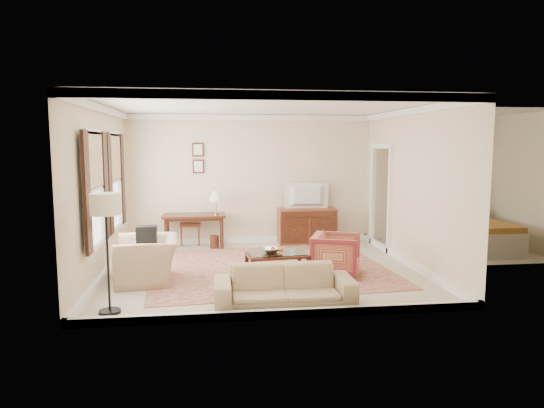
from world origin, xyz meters
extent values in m
cube|color=beige|center=(0.00, 0.00, 0.00)|extent=(5.50, 5.00, 0.01)
cube|color=white|center=(0.00, 0.00, 2.90)|extent=(5.50, 5.00, 0.01)
cube|color=beige|center=(0.00, 2.50, 1.45)|extent=(5.50, 0.01, 2.90)
cube|color=beige|center=(0.00, -2.50, 1.45)|extent=(5.50, 0.01, 2.90)
cube|color=beige|center=(-2.75, 0.00, 1.45)|extent=(0.01, 5.00, 2.90)
cube|color=beige|center=(2.75, 0.00, 1.45)|extent=(0.01, 5.00, 2.90)
cube|color=beige|center=(4.25, 1.15, 0.00)|extent=(3.00, 2.70, 0.01)
cube|color=beige|center=(5.75, 1.15, 1.45)|extent=(0.01, 2.70, 2.90)
cube|color=maroon|center=(0.11, 0.09, 0.01)|extent=(4.44, 3.88, 0.01)
cube|color=#4C2315|center=(-1.28, 2.07, 0.71)|extent=(1.34, 0.67, 0.05)
cylinder|color=#4C2315|center=(-1.86, 1.81, 0.34)|extent=(0.07, 0.07, 0.68)
cylinder|color=#4C2315|center=(-0.69, 1.81, 0.34)|extent=(0.07, 0.07, 0.68)
cylinder|color=#4C2315|center=(-1.86, 2.32, 0.34)|extent=(0.07, 0.07, 0.68)
cylinder|color=#4C2315|center=(-0.69, 2.32, 0.34)|extent=(0.07, 0.07, 0.68)
cube|color=brown|center=(1.24, 2.22, 0.40)|extent=(1.30, 0.50, 0.80)
imported|color=black|center=(1.24, 2.20, 1.27)|extent=(0.95, 0.55, 0.12)
cube|color=#4C2315|center=(0.18, -0.53, 0.38)|extent=(1.06, 0.69, 0.04)
cube|color=silver|center=(0.18, -0.53, 0.42)|extent=(0.99, 0.62, 0.01)
cube|color=silver|center=(0.18, -0.53, 0.14)|extent=(0.97, 0.60, 0.02)
cube|color=#4C2315|center=(-0.26, -0.84, 0.19)|extent=(0.07, 0.07, 0.38)
cube|color=#4C2315|center=(0.67, -0.74, 0.19)|extent=(0.07, 0.07, 0.38)
cube|color=#4C2315|center=(-0.32, -0.31, 0.19)|extent=(0.07, 0.07, 0.38)
cube|color=#4C2315|center=(0.62, -0.22, 0.19)|extent=(0.07, 0.07, 0.38)
imported|color=silver|center=(0.08, -0.47, 0.48)|extent=(0.42, 0.42, 0.10)
imported|color=brown|center=(0.04, -0.43, 0.17)|extent=(0.28, 0.09, 0.38)
imported|color=brown|center=(0.33, -0.63, 0.16)|extent=(0.24, 0.19, 0.38)
imported|color=maroon|center=(1.20, -0.53, 0.40)|extent=(0.95, 0.98, 0.80)
imported|color=tan|center=(-1.96, -0.50, 0.49)|extent=(0.82, 1.18, 0.98)
cube|color=black|center=(-1.97, -0.41, 0.74)|extent=(0.31, 0.37, 0.40)
imported|color=tan|center=(0.08, -2.01, 0.38)|extent=(1.93, 0.59, 0.75)
cylinder|color=black|center=(-2.27, -1.97, 0.02)|extent=(0.29, 0.29, 0.04)
cylinder|color=black|center=(-2.27, -1.97, 0.69)|extent=(0.03, 0.03, 1.35)
cylinder|color=silver|center=(-2.27, -1.97, 1.47)|extent=(0.40, 0.40, 0.28)
camera|label=1|loc=(-0.91, -8.44, 2.24)|focal=32.00mm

